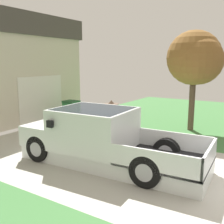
{
  "coord_description": "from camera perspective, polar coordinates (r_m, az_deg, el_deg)",
  "views": [
    {
      "loc": [
        -6.38,
        -0.41,
        2.96
      ],
      "look_at": [
        0.71,
        4.03,
        1.38
      ],
      "focal_mm": 42.39,
      "sensor_mm": 36.0,
      "label": 1
    }
  ],
  "objects": [
    {
      "name": "pickup_truck",
      "position": [
        7.88,
        -3.13,
        -5.68
      ],
      "size": [
        2.22,
        5.57,
        1.63
      ],
      "rotation": [
        0.0,
        0.0,
        0.05
      ],
      "color": "silver",
      "rests_on": "ground"
    },
    {
      "name": "person_with_hat",
      "position": [
        9.06,
        -0.16,
        -2.01
      ],
      "size": [
        0.51,
        0.51,
        1.7
      ],
      "rotation": [
        0.0,
        0.0,
        -3.06
      ],
      "color": "brown",
      "rests_on": "ground"
    },
    {
      "name": "handbag",
      "position": [
        9.01,
        1.1,
        -7.7
      ],
      "size": [
        0.33,
        0.21,
        0.39
      ],
      "color": "brown",
      "rests_on": "ground"
    },
    {
      "name": "front_yard_tree",
      "position": [
        11.84,
        17.63,
        10.81
      ],
      "size": [
        2.38,
        2.42,
        4.3
      ],
      "color": "brown",
      "rests_on": "ground"
    },
    {
      "name": "wheeled_trash_bin",
      "position": [
        13.17,
        -8.73,
        0.25
      ],
      "size": [
        0.6,
        0.72,
        1.1
      ],
      "color": "#286B38",
      "rests_on": "ground"
    }
  ]
}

